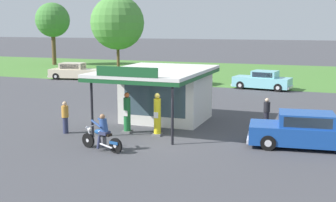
# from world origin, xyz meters

# --- Properties ---
(ground_plane) EXTENTS (300.00, 300.00, 0.00)m
(ground_plane) POSITION_xyz_m (0.00, 0.00, 0.00)
(ground_plane) COLOR #424247
(grass_verge_strip) EXTENTS (120.00, 24.00, 0.01)m
(grass_verge_strip) POSITION_xyz_m (0.00, 30.00, 0.00)
(grass_verge_strip) COLOR #477A33
(grass_verge_strip) RESTS_ON ground
(service_station_kiosk) EXTENTS (4.94, 7.18, 3.43)m
(service_station_kiosk) POSITION_xyz_m (-1.34, 3.92, 1.72)
(service_station_kiosk) COLOR silver
(service_station_kiosk) RESTS_ON ground
(gas_pump_nearside) EXTENTS (0.44, 0.44, 2.02)m
(gas_pump_nearside) POSITION_xyz_m (-2.14, 0.85, 0.92)
(gas_pump_nearside) COLOR slate
(gas_pump_nearside) RESTS_ON ground
(gas_pump_offside) EXTENTS (0.44, 0.44, 2.07)m
(gas_pump_offside) POSITION_xyz_m (-0.53, 0.85, 0.95)
(gas_pump_offside) COLOR slate
(gas_pump_offside) RESTS_ON ground
(motorcycle_with_rider) EXTENTS (2.16, 0.81, 1.58)m
(motorcycle_with_rider) POSITION_xyz_m (-1.79, -2.31, 0.65)
(motorcycle_with_rider) COLOR black
(motorcycle_with_rider) RESTS_ON ground
(featured_classic_sedan) EXTENTS (5.46, 2.42, 1.54)m
(featured_classic_sedan) POSITION_xyz_m (6.39, 1.18, 0.71)
(featured_classic_sedan) COLOR #19479E
(featured_classic_sedan) RESTS_ON ground
(parked_car_back_row_centre) EXTENTS (5.49, 2.60, 1.62)m
(parked_car_back_row_centre) POSITION_xyz_m (-16.42, 18.69, 0.74)
(parked_car_back_row_centre) COLOR beige
(parked_car_back_row_centre) RESTS_ON ground
(parked_car_back_row_centre_right) EXTENTS (5.53, 3.04, 1.51)m
(parked_car_back_row_centre_right) POSITION_xyz_m (-5.34, 19.37, 0.70)
(parked_car_back_row_centre_right) COLOR #B7B7BC
(parked_car_back_row_centre_right) RESTS_ON ground
(parked_car_back_row_far_right) EXTENTS (5.03, 2.53, 1.55)m
(parked_car_back_row_far_right) POSITION_xyz_m (1.96, 18.22, 0.71)
(parked_car_back_row_far_right) COLOR #7AC6D1
(parked_car_back_row_far_right) RESTS_ON ground
(bystander_strolling_foreground) EXTENTS (0.34, 0.34, 1.59)m
(bystander_strolling_foreground) POSITION_xyz_m (-4.93, -0.32, 0.83)
(bystander_strolling_foreground) COLOR #2D3351
(bystander_strolling_foreground) RESTS_ON ground
(bystander_chatting_near_pumps) EXTENTS (0.34, 0.34, 1.49)m
(bystander_chatting_near_pumps) POSITION_xyz_m (4.11, 4.69, 0.77)
(bystander_chatting_near_pumps) COLOR black
(bystander_chatting_near_pumps) RESTS_ON ground
(bystander_admiring_sedan) EXTENTS (0.34, 0.34, 1.56)m
(bystander_admiring_sedan) POSITION_xyz_m (-6.08, 15.79, 0.82)
(bystander_admiring_sedan) COLOR brown
(bystander_admiring_sedan) RESTS_ON ground
(tree_oak_far_right) EXTENTS (4.57, 4.57, 8.29)m
(tree_oak_far_right) POSITION_xyz_m (-27.93, 31.71, 5.84)
(tree_oak_far_right) COLOR brown
(tree_oak_far_right) RESTS_ON ground
(tree_oak_centre) EXTENTS (6.74, 6.74, 8.97)m
(tree_oak_centre) POSITION_xyz_m (-18.11, 31.19, 5.41)
(tree_oak_centre) COLOR brown
(tree_oak_centre) RESTS_ON ground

